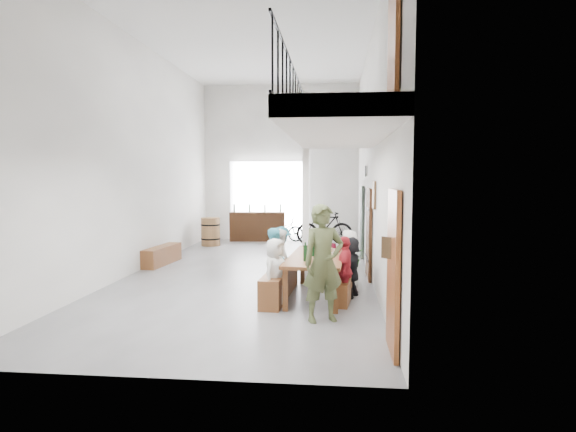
# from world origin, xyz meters

# --- Properties ---
(floor) EXTENTS (12.00, 12.00, 0.00)m
(floor) POSITION_xyz_m (0.00, 0.00, 0.00)
(floor) COLOR #5F5F62
(floor) RESTS_ON ground
(room_walls) EXTENTS (12.00, 12.00, 12.00)m
(room_walls) POSITION_xyz_m (0.00, 0.00, 3.55)
(room_walls) COLOR white
(room_walls) RESTS_ON ground
(gateway_portal) EXTENTS (2.80, 0.08, 2.80)m
(gateway_portal) POSITION_xyz_m (-0.40, 5.94, 1.40)
(gateway_portal) COLOR white
(gateway_portal) RESTS_ON ground
(right_wall_decor) EXTENTS (0.07, 8.28, 5.07)m
(right_wall_decor) POSITION_xyz_m (2.70, -1.87, 1.74)
(right_wall_decor) COLOR brown
(right_wall_decor) RESTS_ON ground
(balcony) EXTENTS (1.52, 5.62, 4.00)m
(balcony) POSITION_xyz_m (1.98, -3.13, 2.96)
(balcony) COLOR white
(balcony) RESTS_ON ground
(tasting_table) EXTENTS (1.17, 2.52, 0.79)m
(tasting_table) POSITION_xyz_m (1.62, -2.14, 0.71)
(tasting_table) COLOR brown
(tasting_table) RESTS_ON ground
(bench_inner) EXTENTS (0.50, 2.29, 0.52)m
(bench_inner) POSITION_xyz_m (0.92, -2.15, 0.26)
(bench_inner) COLOR brown
(bench_inner) RESTS_ON ground
(bench_wall) EXTENTS (0.45, 1.81, 0.41)m
(bench_wall) POSITION_xyz_m (2.17, -2.08, 0.21)
(bench_wall) COLOR brown
(bench_wall) RESTS_ON ground
(tableware) EXTENTS (0.63, 1.92, 0.35)m
(tableware) POSITION_xyz_m (1.68, -2.24, 0.92)
(tableware) COLOR black
(tableware) RESTS_ON tasting_table
(side_bench) EXTENTS (0.51, 1.68, 0.47)m
(side_bench) POSITION_xyz_m (-2.50, 0.85, 0.23)
(side_bench) COLOR brown
(side_bench) RESTS_ON ground
(oak_barrel) EXTENTS (0.63, 0.63, 0.92)m
(oak_barrel) POSITION_xyz_m (-2.12, 4.29, 0.46)
(oak_barrel) COLOR olive
(oak_barrel) RESTS_ON ground
(serving_counter) EXTENTS (1.97, 0.75, 1.02)m
(serving_counter) POSITION_xyz_m (-0.79, 5.65, 0.51)
(serving_counter) COLOR #3C210F
(serving_counter) RESTS_ON ground
(counter_bottles) EXTENTS (1.68, 0.24, 0.28)m
(counter_bottles) POSITION_xyz_m (-0.79, 5.66, 1.16)
(counter_bottles) COLOR black
(counter_bottles) RESTS_ON serving_counter
(guest_left_a) EXTENTS (0.57, 0.69, 1.20)m
(guest_left_a) POSITION_xyz_m (0.92, -2.90, 0.60)
(guest_left_a) COLOR silver
(guest_left_a) RESTS_ON ground
(guest_left_b) EXTENTS (0.38, 0.52, 1.32)m
(guest_left_b) POSITION_xyz_m (0.87, -2.34, 0.66)
(guest_left_b) COLOR #236676
(guest_left_b) RESTS_ON ground
(guest_left_c) EXTENTS (0.63, 0.72, 1.24)m
(guest_left_c) POSITION_xyz_m (0.89, -1.77, 0.62)
(guest_left_c) COLOR silver
(guest_left_c) RESTS_ON ground
(guest_left_d) EXTENTS (0.63, 0.87, 1.22)m
(guest_left_d) POSITION_xyz_m (0.84, -1.18, 0.61)
(guest_left_d) COLOR #236676
(guest_left_d) RESTS_ON ground
(guest_right_a) EXTENTS (0.35, 0.73, 1.22)m
(guest_right_a) POSITION_xyz_m (2.13, -2.64, 0.61)
(guest_right_a) COLOR #A91D27
(guest_right_a) RESTS_ON ground
(guest_right_b) EXTENTS (0.68, 1.11, 1.14)m
(guest_right_b) POSITION_xyz_m (2.25, -2.09, 0.57)
(guest_right_b) COLOR black
(guest_right_b) RESTS_ON ground
(guest_right_c) EXTENTS (0.45, 0.63, 1.20)m
(guest_right_c) POSITION_xyz_m (2.24, -1.46, 0.60)
(guest_right_c) COLOR silver
(guest_right_c) RESTS_ON ground
(host_standing) EXTENTS (0.79, 0.68, 1.84)m
(host_standing) POSITION_xyz_m (1.78, -3.66, 0.92)
(host_standing) COLOR #48512E
(host_standing) RESTS_ON ground
(potted_plant) EXTENTS (0.45, 0.40, 0.47)m
(potted_plant) POSITION_xyz_m (2.45, 0.92, 0.24)
(potted_plant) COLOR #1D4518
(potted_plant) RESTS_ON ground
(bicycle_near) EXTENTS (1.64, 0.68, 0.84)m
(bicycle_near) POSITION_xyz_m (0.05, 5.60, 0.42)
(bicycle_near) COLOR black
(bicycle_near) RESTS_ON ground
(bicycle_far) EXTENTS (1.93, 0.74, 1.13)m
(bicycle_far) POSITION_xyz_m (1.60, 4.91, 0.57)
(bicycle_far) COLOR black
(bicycle_far) RESTS_ON ground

